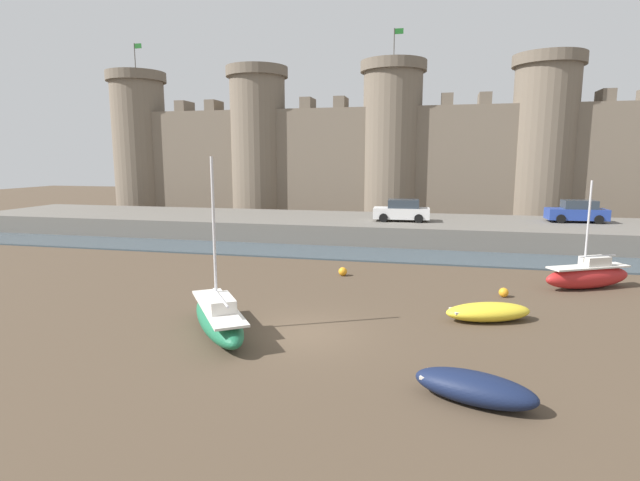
{
  "coord_description": "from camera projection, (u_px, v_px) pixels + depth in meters",
  "views": [
    {
      "loc": [
        4.43,
        -16.28,
        6.13
      ],
      "look_at": [
        -0.55,
        5.08,
        2.5
      ],
      "focal_mm": 28.0,
      "sensor_mm": 36.0,
      "label": 1
    }
  ],
  "objects": [
    {
      "name": "mooring_buoy_near_channel",
      "position": [
        504.0,
        292.0,
        22.23
      ],
      "size": [
        0.42,
        0.42,
        0.42
      ],
      "primitive_type": "sphere",
      "color": "orange",
      "rests_on": "ground"
    },
    {
      "name": "sailboat_foreground_left",
      "position": [
        588.0,
        275.0,
        23.66
      ],
      "size": [
        4.56,
        3.1,
        5.12
      ],
      "color": "red",
      "rests_on": "ground"
    },
    {
      "name": "mooring_buoy_mid_mud",
      "position": [
        343.0,
        272.0,
        26.26
      ],
      "size": [
        0.45,
        0.45,
        0.45
      ],
      "primitive_type": "sphere",
      "color": "orange",
      "rests_on": "ground"
    },
    {
      "name": "car_quay_east",
      "position": [
        402.0,
        211.0,
        37.13
      ],
      "size": [
        4.18,
        2.03,
        1.62
      ],
      "color": "silver",
      "rests_on": "quay_road"
    },
    {
      "name": "ground_plane",
      "position": [
        303.0,
        333.0,
        17.64
      ],
      "size": [
        160.0,
        160.0,
        0.0
      ],
      "primitive_type": "plane",
      "color": "#4C3D2D"
    },
    {
      "name": "sailboat_foreground_right",
      "position": [
        218.0,
        317.0,
        17.55
      ],
      "size": [
        4.2,
        5.18,
        6.19
      ],
      "color": "#1E6B47",
      "rests_on": "ground"
    },
    {
      "name": "rowboat_near_channel_left",
      "position": [
        474.0,
        387.0,
        12.6
      ],
      "size": [
        3.3,
        2.07,
        0.79
      ],
      "color": "#141E3D",
      "rests_on": "ground"
    },
    {
      "name": "rowboat_foreground_centre",
      "position": [
        488.0,
        311.0,
        18.98
      ],
      "size": [
        3.52,
        2.28,
        0.69
      ],
      "color": "yellow",
      "rests_on": "ground"
    },
    {
      "name": "water_channel",
      "position": [
        363.0,
        254.0,
        31.99
      ],
      "size": [
        80.0,
        4.5,
        0.1
      ],
      "primitive_type": "cube",
      "color": "#3D4C56",
      "rests_on": "ground"
    },
    {
      "name": "castle",
      "position": [
        392.0,
        151.0,
        48.86
      ],
      "size": [
        61.53,
        6.3,
        18.24
      ],
      "color": "#706354",
      "rests_on": "ground"
    },
    {
      "name": "quay_road",
      "position": [
        377.0,
        228.0,
        38.84
      ],
      "size": [
        67.23,
        10.0,
        1.47
      ],
      "primitive_type": "cube",
      "color": "#666059",
      "rests_on": "ground"
    },
    {
      "name": "car_quay_west",
      "position": [
        577.0,
        212.0,
        36.51
      ],
      "size": [
        4.18,
        2.03,
        1.62
      ],
      "color": "#263F99",
      "rests_on": "quay_road"
    }
  ]
}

